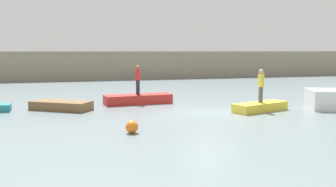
# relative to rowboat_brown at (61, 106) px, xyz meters

# --- Properties ---
(ground_plane) EXTENTS (120.00, 120.00, 0.00)m
(ground_plane) POSITION_rel_rowboat_brown_xyz_m (7.20, -2.97, -0.23)
(ground_plane) COLOR slate
(embankment_wall) EXTENTS (80.00, 1.20, 3.02)m
(embankment_wall) POSITION_rel_rowboat_brown_xyz_m (7.20, 19.92, 1.27)
(embankment_wall) COLOR gray
(embankment_wall) RESTS_ON ground_plane
(rowboat_brown) EXTENTS (3.33, 2.79, 0.47)m
(rowboat_brown) POSITION_rel_rowboat_brown_xyz_m (0.00, 0.00, 0.00)
(rowboat_brown) COLOR brown
(rowboat_brown) RESTS_ON ground_plane
(rowboat_red) EXTENTS (4.02, 1.61, 0.54)m
(rowboat_red) POSITION_rel_rowboat_brown_xyz_m (4.33, 1.19, 0.04)
(rowboat_red) COLOR red
(rowboat_red) RESTS_ON ground_plane
(rowboat_yellow) EXTENTS (3.30, 1.98, 0.45)m
(rowboat_yellow) POSITION_rel_rowboat_brown_xyz_m (9.90, -3.14, -0.01)
(rowboat_yellow) COLOR gold
(rowboat_yellow) RESTS_ON ground_plane
(person_red_shirt) EXTENTS (0.32, 0.32, 1.72)m
(person_red_shirt) POSITION_rel_rowboat_brown_xyz_m (4.33, 1.19, 1.27)
(person_red_shirt) COLOR #232838
(person_red_shirt) RESTS_ON rowboat_red
(person_yellow_shirt) EXTENTS (0.32, 0.32, 1.72)m
(person_yellow_shirt) POSITION_rel_rowboat_brown_xyz_m (9.90, -3.14, 1.18)
(person_yellow_shirt) COLOR #4C4C56
(person_yellow_shirt) RESTS_ON rowboat_yellow
(mooring_buoy) EXTENTS (0.48, 0.48, 0.48)m
(mooring_buoy) POSITION_rel_rowboat_brown_xyz_m (2.64, -6.43, 0.01)
(mooring_buoy) COLOR orange
(mooring_buoy) RESTS_ON ground_plane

